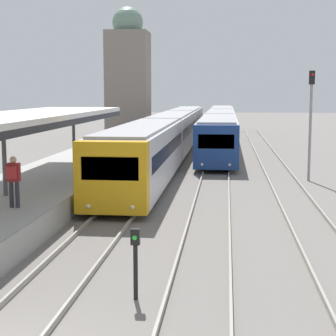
{
  "coord_description": "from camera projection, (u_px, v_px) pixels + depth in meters",
  "views": [
    {
      "loc": [
        4.06,
        -8.42,
        4.6
      ],
      "look_at": [
        1.74,
        13.71,
        1.58
      ],
      "focal_mm": 60.0,
      "sensor_mm": 36.0,
      "label": 1
    }
  ],
  "objects": [
    {
      "name": "train_near",
      "position": [
        172.0,
        131.0,
        42.05
      ],
      "size": [
        2.65,
        45.35,
        2.99
      ],
      "color": "gold",
      "rests_on": "ground_plane"
    },
    {
      "name": "train_far",
      "position": [
        220.0,
        125.0,
        51.88
      ],
      "size": [
        2.6,
        41.9,
        2.89
      ],
      "color": "navy",
      "rests_on": "ground_plane"
    },
    {
      "name": "signal_mast_far",
      "position": [
        311.0,
        113.0,
        28.77
      ],
      "size": [
        0.28,
        0.29,
        5.68
      ],
      "color": "gray",
      "rests_on": "ground_plane"
    },
    {
      "name": "signal_post_near",
      "position": [
        135.0,
        255.0,
        12.39
      ],
      "size": [
        0.2,
        0.21,
        1.62
      ],
      "color": "black",
      "rests_on": "ground_plane"
    },
    {
      "name": "platform_canopy",
      "position": [
        4.0,
        119.0,
        19.81
      ],
      "size": [
        4.0,
        22.95,
        2.87
      ],
      "color": "beige",
      "rests_on": "station_platform"
    },
    {
      "name": "person_on_platform",
      "position": [
        13.0,
        178.0,
        17.92
      ],
      "size": [
        0.4,
        0.4,
        1.66
      ],
      "color": "#2D2D33",
      "rests_on": "station_platform"
    },
    {
      "name": "distant_domed_building",
      "position": [
        128.0,
        77.0,
        54.78
      ],
      "size": [
        4.0,
        4.0,
        12.74
      ],
      "color": "slate",
      "rests_on": "ground_plane"
    }
  ]
}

